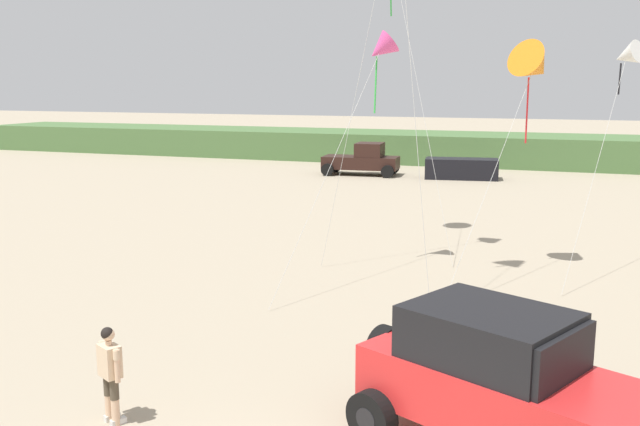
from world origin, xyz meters
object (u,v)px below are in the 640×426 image
object	(u,v)px
jeep	(504,382)
kite_green_box	(535,66)
distant_sedan	(461,169)
kite_red_delta	(381,49)
distant_pickup	(363,160)
person_watching	(110,370)
kite_purple_stunt	(627,56)

from	to	relation	value
jeep	kite_green_box	distance (m)	12.70
distant_sedan	kite_red_delta	distance (m)	22.10
distant_pickup	kite_green_box	world-z (taller)	kite_green_box
person_watching	distant_pickup	xyz separation A→B (m)	(-5.06, 32.45, 0.00)
jeep	kite_purple_stunt	world-z (taller)	kite_purple_stunt
kite_red_delta	kite_green_box	world-z (taller)	kite_red_delta
distant_sedan	kite_purple_stunt	bearing A→B (deg)	-76.46
kite_red_delta	person_watching	bearing A→B (deg)	-97.56
jeep	distant_sedan	xyz separation A→B (m)	(-5.25, 31.62, -0.60)
kite_purple_stunt	jeep	bearing A→B (deg)	-99.38
jeep	person_watching	world-z (taller)	jeep
distant_pickup	kite_red_delta	size ratio (longest dim) A/B	0.66
person_watching	distant_sedan	bearing A→B (deg)	88.36
distant_sedan	jeep	bearing A→B (deg)	-88.62
kite_purple_stunt	person_watching	bearing A→B (deg)	-120.74
distant_pickup	kite_green_box	xyz separation A→B (m)	(10.84, -19.67, 5.12)
distant_sedan	kite_red_delta	world-z (taller)	kite_red_delta
kite_red_delta	kite_green_box	bearing A→B (deg)	18.04
distant_pickup	kite_purple_stunt	xyz separation A→B (m)	(13.38, -18.46, 5.42)
jeep	kite_purple_stunt	size ratio (longest dim) A/B	0.74
person_watching	distant_pickup	size ratio (longest dim) A/B	0.35
kite_red_delta	kite_purple_stunt	distance (m)	7.30
jeep	kite_red_delta	bearing A→B (deg)	114.33
kite_green_box	kite_red_delta	bearing A→B (deg)	-161.96
kite_green_box	jeep	bearing A→B (deg)	-88.06
kite_green_box	kite_purple_stunt	distance (m)	2.83
kite_purple_stunt	kite_red_delta	bearing A→B (deg)	-159.05
kite_red_delta	kite_purple_stunt	bearing A→B (deg)	20.95
kite_red_delta	kite_purple_stunt	world-z (taller)	kite_red_delta
distant_sedan	kite_purple_stunt	distance (m)	20.89
person_watching	distant_pickup	world-z (taller)	distant_pickup
person_watching	kite_green_box	bearing A→B (deg)	65.64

